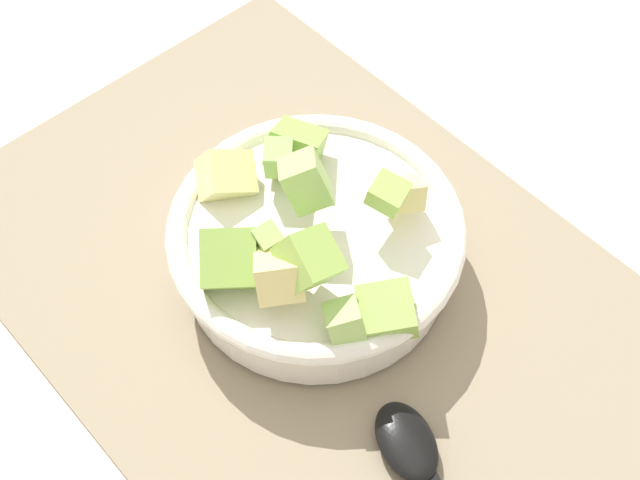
# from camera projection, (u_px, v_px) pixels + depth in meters

# --- Properties ---
(ground_plane) EXTENTS (2.40, 2.40, 0.00)m
(ground_plane) POSITION_uv_depth(u_px,v_px,m) (304.00, 279.00, 0.61)
(ground_plane) COLOR silver
(placemat) EXTENTS (0.51, 0.36, 0.01)m
(placemat) POSITION_uv_depth(u_px,v_px,m) (304.00, 276.00, 0.61)
(placemat) COLOR gray
(placemat) RESTS_ON ground_plane
(salad_bowl) EXTENTS (0.21, 0.21, 0.11)m
(salad_bowl) POSITION_uv_depth(u_px,v_px,m) (318.00, 244.00, 0.58)
(salad_bowl) COLOR white
(salad_bowl) RESTS_ON placemat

